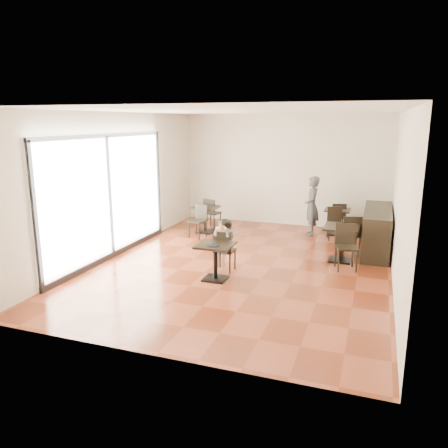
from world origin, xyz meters
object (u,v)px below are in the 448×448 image
at_px(cafe_table_mid, 341,244).
at_px(chair_back_a, 338,218).
at_px(chair_left_b, 197,221).
at_px(chair_back_b, 335,224).
at_px(cafe_table_left, 205,220).
at_px(child_chair, 225,251).
at_px(adult_patron, 312,206).
at_px(child_table, 215,262).
at_px(cafe_table_back, 337,222).
at_px(chair_left_a, 212,213).
at_px(chair_mid_b, 347,248).
at_px(child, 225,245).
at_px(chair_mid_a, 350,235).

height_order(cafe_table_mid, chair_back_a, chair_back_a).
bearing_deg(chair_left_b, chair_back_b, 28.50).
bearing_deg(cafe_table_left, child_chair, -61.04).
height_order(child_chair, adult_patron, adult_patron).
distance_m(child_table, chair_back_b, 4.24).
bearing_deg(chair_back_b, cafe_table_back, 76.29).
height_order(cafe_table_mid, cafe_table_left, cafe_table_mid).
height_order(adult_patron, cafe_table_mid, adult_patron).
bearing_deg(child_table, chair_back_a, 67.72).
height_order(cafe_table_mid, cafe_table_back, cafe_table_mid).
xyz_separation_m(chair_left_a, chair_left_b, (0.00, -1.10, 0.00)).
xyz_separation_m(adult_patron, chair_back_b, (0.65, -0.25, -0.38)).
bearing_deg(chair_mid_b, chair_left_b, 144.88).
bearing_deg(chair_left_b, cafe_table_mid, 0.21).
bearing_deg(chair_back_a, chair_left_a, -2.73).
bearing_deg(cafe_table_left, cafe_table_mid, -20.08).
height_order(child, cafe_table_back, child).
xyz_separation_m(cafe_table_back, chair_left_b, (-3.44, -1.53, 0.08)).
xyz_separation_m(adult_patron, cafe_table_mid, (0.95, -2.05, -0.40)).
bearing_deg(chair_mid_b, child, -174.68).
bearing_deg(child_chair, child_table, 90.00).
distance_m(cafe_table_mid, cafe_table_back, 2.37).
bearing_deg(child_table, chair_mid_a, 47.52).
bearing_deg(chair_back_a, cafe_table_back, 76.29).
bearing_deg(cafe_table_mid, chair_back_a, 96.61).
height_order(adult_patron, chair_left_b, adult_patron).
bearing_deg(child, cafe_table_left, 118.96).
relative_size(chair_back_a, chair_back_b, 1.00).
bearing_deg(chair_mid_a, chair_back_b, -85.70).
relative_size(child_table, chair_back_a, 0.86).
relative_size(chair_mid_a, chair_back_b, 1.12).
distance_m(child_chair, chair_mid_b, 2.51).
relative_size(child, cafe_table_left, 1.51).
xyz_separation_m(cafe_table_mid, chair_mid_b, (0.16, -0.55, 0.08)).
distance_m(adult_patron, chair_mid_a, 1.89).
distance_m(cafe_table_left, chair_left_b, 0.55).
height_order(cafe_table_left, cafe_table_back, cafe_table_left).
bearing_deg(cafe_table_back, child_chair, -116.30).
xyz_separation_m(adult_patron, cafe_table_left, (-2.79, -0.68, -0.44)).
bearing_deg(child_chair, chair_left_a, -65.16).
relative_size(chair_mid_b, chair_left_b, 1.09).
distance_m(chair_mid_a, chair_mid_b, 1.10).
distance_m(cafe_table_mid, chair_back_a, 2.60).
bearing_deg(cafe_table_back, child_table, -113.35).
bearing_deg(chair_back_a, child, 51.32).
bearing_deg(child, chair_mid_a, 40.59).
bearing_deg(chair_left_a, chair_back_a, -156.49).
relative_size(child_chair, chair_mid_b, 0.92).
xyz_separation_m(cafe_table_left, cafe_table_back, (3.44, 0.98, -0.01)).
bearing_deg(chair_back_a, child_chair, 51.32).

